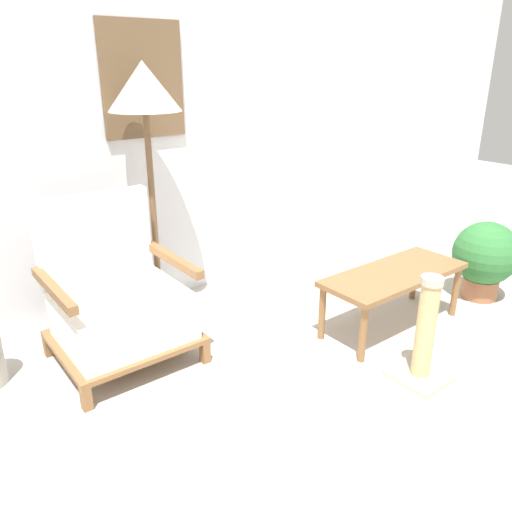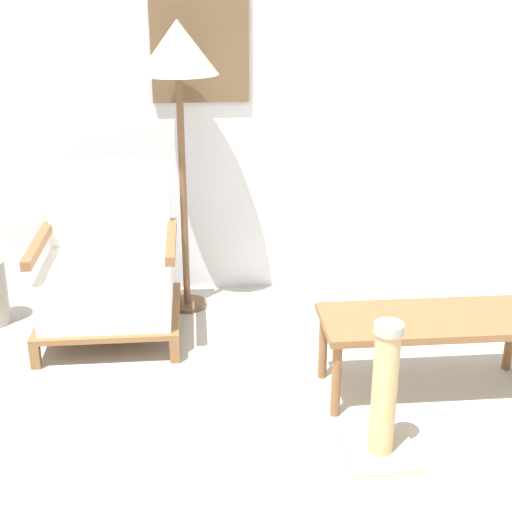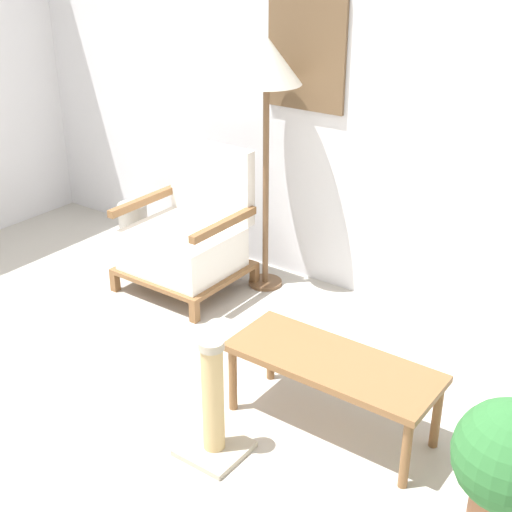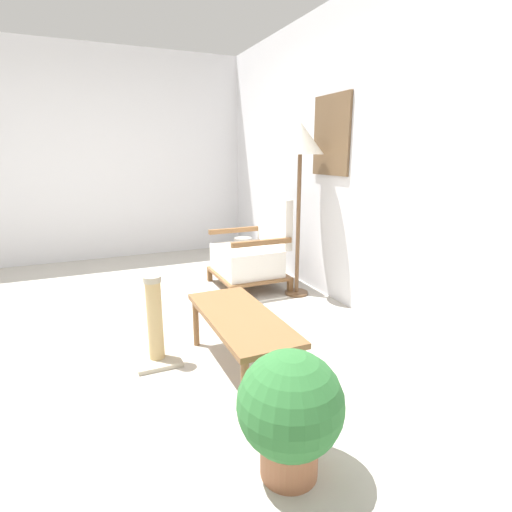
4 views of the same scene
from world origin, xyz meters
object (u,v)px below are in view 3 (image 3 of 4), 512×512
object	(u,v)px
armchair	(188,238)
floor_lamp	(266,71)
vase	(134,227)
coffee_table	(332,368)
potted_plant	(509,461)
scratching_post	(213,410)

from	to	relation	value
armchair	floor_lamp	xyz separation A→B (m)	(0.42, 0.32, 1.10)
vase	armchair	bearing A→B (deg)	-15.12
armchair	coffee_table	size ratio (longest dim) A/B	0.92
potted_plant	scratching_post	bearing A→B (deg)	-164.01
vase	potted_plant	world-z (taller)	potted_plant
floor_lamp	potted_plant	size ratio (longest dim) A/B	2.84
scratching_post	armchair	bearing A→B (deg)	134.82
coffee_table	vase	bearing A→B (deg)	157.62
vase	scratching_post	xyz separation A→B (m)	(1.93, -1.42, 0.05)
armchair	vase	world-z (taller)	armchair
armchair	floor_lamp	bearing A→B (deg)	37.29
coffee_table	vase	world-z (taller)	coffee_table
floor_lamp	armchair	bearing A→B (deg)	-142.71
potted_plant	floor_lamp	bearing A→B (deg)	149.76
coffee_table	potted_plant	xyz separation A→B (m)	(0.89, -0.13, -0.02)
scratching_post	floor_lamp	bearing A→B (deg)	117.44
armchair	potted_plant	size ratio (longest dim) A/B	1.61
potted_plant	armchair	bearing A→B (deg)	160.47
armchair	coffee_table	xyz separation A→B (m)	(1.57, -0.75, -0.01)
floor_lamp	scratching_post	bearing A→B (deg)	-62.56
coffee_table	scratching_post	xyz separation A→B (m)	(-0.35, -0.48, -0.11)
armchair	potted_plant	world-z (taller)	armchair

